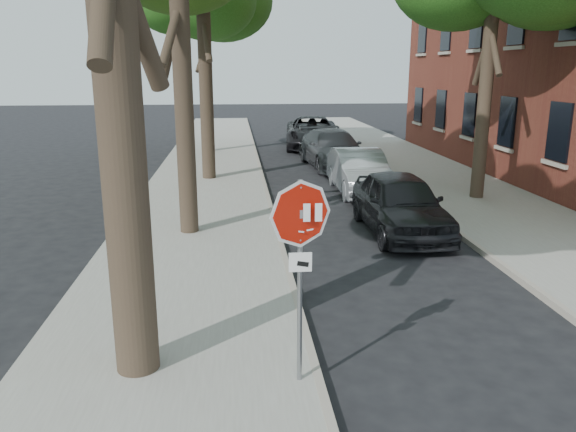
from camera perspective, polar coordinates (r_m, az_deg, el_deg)
name	(u,v)px	position (r m, az deg, el deg)	size (l,w,h in m)	color
ground	(353,384)	(7.66, 6.58, -16.64)	(120.00, 120.00, 0.00)	black
sidewalk_left	(204,191)	(18.82, -8.54, 2.57)	(4.00, 55.00, 0.12)	gray
sidewalk_right	(452,186)	(20.22, 16.30, 2.97)	(4.00, 55.00, 0.12)	gray
curb_left	(266,189)	(18.82, -2.29, 2.73)	(0.12, 55.00, 0.13)	#9E9384
curb_right	(394,187)	(19.56, 10.71, 2.94)	(0.12, 55.00, 0.13)	#9E9384
stop_sign	(300,244)	(6.72, 1.26, -2.83)	(0.76, 0.34, 2.61)	gray
car_a	(400,203)	(14.15, 11.34, 1.27)	(1.77, 4.40, 1.50)	black
car_b	(359,172)	(18.57, 7.25, 4.50)	(1.50, 4.32, 1.42)	#A8ACB1
car_c	(333,149)	(23.49, 4.56, 6.82)	(2.13, 5.24, 1.52)	#434448
car_d	(312,132)	(29.17, 2.50, 8.48)	(2.66, 5.77, 1.60)	black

